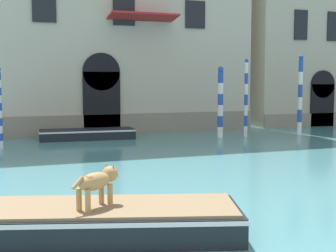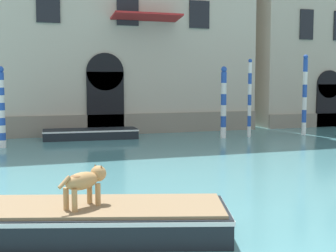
% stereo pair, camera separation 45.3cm
% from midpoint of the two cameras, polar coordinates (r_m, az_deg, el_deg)
% --- Properties ---
extents(boat_foreground, '(6.31, 3.47, 0.60)m').
position_cam_midpoint_polar(boat_foreground, '(9.15, -10.70, -11.14)').
color(boat_foreground, black).
rests_on(boat_foreground, ground_plane).
extents(dog_on_deck, '(0.97, 0.73, 0.74)m').
position_cam_midpoint_polar(dog_on_deck, '(8.79, -8.59, -6.63)').
color(dog_on_deck, tan).
rests_on(dog_on_deck, boat_foreground).
extents(boat_moored_near_palazzo, '(4.75, 1.80, 0.50)m').
position_cam_midpoint_polar(boat_moored_near_palazzo, '(23.68, -8.90, -0.93)').
color(boat_moored_near_palazzo, black).
rests_on(boat_moored_near_palazzo, ground_plane).
extents(mooring_pole_0, '(0.19, 0.19, 4.02)m').
position_cam_midpoint_polar(mooring_pole_0, '(24.49, 10.44, 3.39)').
color(mooring_pole_0, white).
rests_on(mooring_pole_0, ground_plane).
extents(mooring_pole_1, '(0.25, 0.25, 4.28)m').
position_cam_midpoint_polar(mooring_pole_1, '(26.04, 16.80, 3.67)').
color(mooring_pole_1, white).
rests_on(mooring_pole_1, ground_plane).
extents(mooring_pole_3, '(0.29, 0.29, 3.54)m').
position_cam_midpoint_polar(mooring_pole_3, '(21.42, -19.06, 2.24)').
color(mooring_pole_3, white).
rests_on(mooring_pole_3, ground_plane).
extents(mooring_pole_4, '(0.29, 0.29, 3.62)m').
position_cam_midpoint_polar(mooring_pole_4, '(23.85, 7.34, 2.93)').
color(mooring_pole_4, white).
rests_on(mooring_pole_4, ground_plane).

